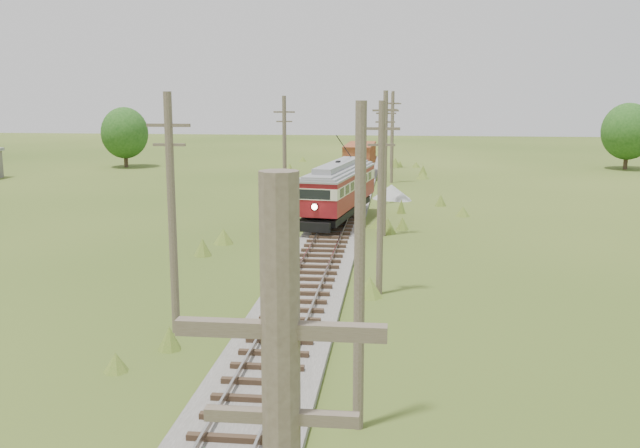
# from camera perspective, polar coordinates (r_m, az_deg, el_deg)

# --- Properties ---
(railbed_main) EXTENTS (3.60, 96.00, 0.57)m
(railbed_main) POSITION_cam_1_polar(r_m,az_deg,el_deg) (48.04, 1.36, 0.08)
(railbed_main) COLOR #605B54
(railbed_main) RESTS_ON ground
(streetcar) EXTENTS (4.58, 12.23, 5.53)m
(streetcar) POSITION_cam_1_polar(r_m,az_deg,el_deg) (48.35, 1.44, 3.02)
(streetcar) COLOR black
(streetcar) RESTS_ON ground
(gondola) EXTENTS (3.13, 8.75, 2.87)m
(gondola) POSITION_cam_1_polar(r_m,az_deg,el_deg) (75.19, 3.21, 5.41)
(gondola) COLOR black
(gondola) RESTS_ON ground
(gravel_pile) EXTENTS (3.30, 3.50, 1.20)m
(gravel_pile) POSITION_cam_1_polar(r_m,az_deg,el_deg) (60.11, 5.85, 2.54)
(gravel_pile) COLOR gray
(gravel_pile) RESTS_ON ground
(utility_pole_r_1) EXTENTS (0.30, 0.30, 8.80)m
(utility_pole_r_1) POSITION_cam_1_polar(r_m,az_deg,el_deg) (18.66, 3.18, -3.79)
(utility_pole_r_1) COLOR brown
(utility_pole_r_1) RESTS_ON ground
(utility_pole_r_2) EXTENTS (1.60, 0.30, 8.60)m
(utility_pole_r_2) POSITION_cam_1_polar(r_m,az_deg,el_deg) (31.40, 4.87, 2.18)
(utility_pole_r_2) COLOR brown
(utility_pole_r_2) RESTS_ON ground
(utility_pole_r_3) EXTENTS (1.60, 0.30, 9.00)m
(utility_pole_r_3) POSITION_cam_1_polar(r_m,az_deg,el_deg) (44.27, 5.19, 4.93)
(utility_pole_r_3) COLOR brown
(utility_pole_r_3) RESTS_ON ground
(utility_pole_r_4) EXTENTS (1.60, 0.30, 8.40)m
(utility_pole_r_4) POSITION_cam_1_polar(r_m,az_deg,el_deg) (57.25, 5.26, 5.93)
(utility_pole_r_4) COLOR brown
(utility_pole_r_4) RESTS_ON ground
(utility_pole_r_5) EXTENTS (1.60, 0.30, 8.90)m
(utility_pole_r_5) POSITION_cam_1_polar(r_m,az_deg,el_deg) (70.19, 5.81, 7.01)
(utility_pole_r_5) COLOR brown
(utility_pole_r_5) RESTS_ON ground
(utility_pole_r_6) EXTENTS (1.60, 0.30, 8.70)m
(utility_pole_r_6) POSITION_cam_1_polar(r_m,az_deg,el_deg) (83.17, 5.76, 7.52)
(utility_pole_r_6) COLOR brown
(utility_pole_r_6) RESTS_ON ground
(utility_pole_l_a) EXTENTS (1.60, 0.30, 9.00)m
(utility_pole_l_a) POSITION_cam_1_polar(r_m,az_deg,el_deg) (26.74, -11.77, 0.93)
(utility_pole_l_a) COLOR brown
(utility_pole_l_a) RESTS_ON ground
(utility_pole_l_b) EXTENTS (1.60, 0.30, 8.60)m
(utility_pole_l_b) POSITION_cam_1_polar(r_m,az_deg,el_deg) (53.93, -2.86, 5.78)
(utility_pole_l_b) COLOR brown
(utility_pole_l_b) RESTS_ON ground
(tree_mid_a) EXTENTS (5.46, 5.46, 7.03)m
(tree_mid_a) POSITION_cam_1_polar(r_m,az_deg,el_deg) (87.30, -15.36, 7.04)
(tree_mid_a) COLOR #38281C
(tree_mid_a) RESTS_ON ground
(tree_mid_b) EXTENTS (5.88, 5.88, 7.57)m
(tree_mid_b) POSITION_cam_1_polar(r_m,az_deg,el_deg) (89.04, 23.42, 6.81)
(tree_mid_b) COLOR #38281C
(tree_mid_b) RESTS_ON ground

